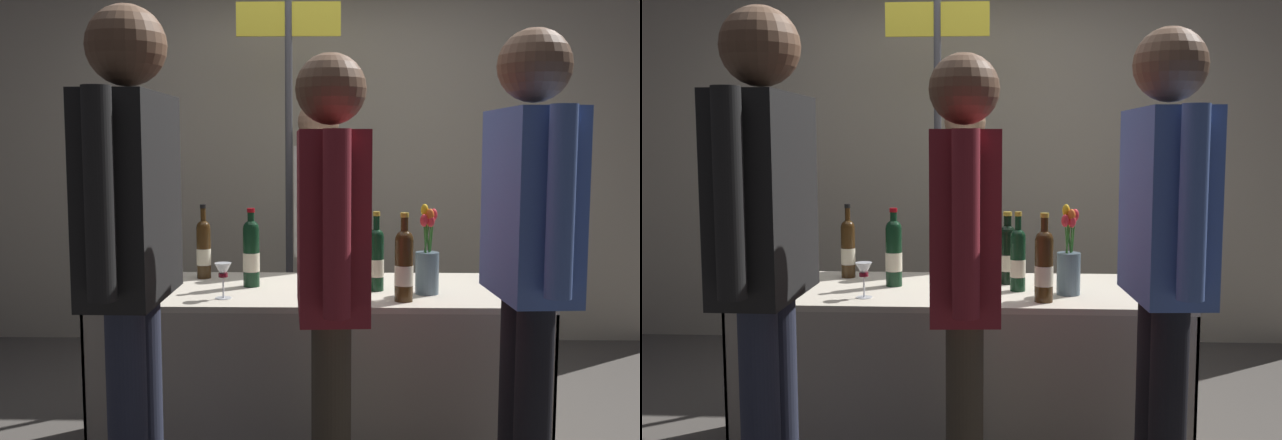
% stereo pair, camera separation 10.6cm
% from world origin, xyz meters
% --- Properties ---
extents(back_partition, '(5.04, 0.12, 2.74)m').
position_xyz_m(back_partition, '(0.00, 1.91, 1.37)').
color(back_partition, '#B2A893').
rests_on(back_partition, ground_plane).
extents(tasting_table, '(1.86, 0.76, 0.74)m').
position_xyz_m(tasting_table, '(0.00, 0.00, 0.52)').
color(tasting_table, beige).
rests_on(tasting_table, ground_plane).
extents(featured_wine_bottle, '(0.07, 0.07, 0.35)m').
position_xyz_m(featured_wine_bottle, '(-0.30, 0.03, 0.89)').
color(featured_wine_bottle, black).
rests_on(featured_wine_bottle, tasting_table).
extents(display_bottle_0, '(0.08, 0.08, 0.33)m').
position_xyz_m(display_bottle_0, '(0.20, 0.11, 0.88)').
color(display_bottle_0, black).
rests_on(display_bottle_0, tasting_table).
extents(display_bottle_1, '(0.07, 0.07, 0.34)m').
position_xyz_m(display_bottle_1, '(0.24, -0.05, 0.88)').
color(display_bottle_1, black).
rests_on(display_bottle_1, tasting_table).
extents(display_bottle_2, '(0.07, 0.07, 0.35)m').
position_xyz_m(display_bottle_2, '(-0.55, 0.22, 0.88)').
color(display_bottle_2, '#38230F').
rests_on(display_bottle_2, tasting_table).
extents(display_bottle_3, '(0.07, 0.07, 0.34)m').
position_xyz_m(display_bottle_3, '(-0.76, 0.19, 0.88)').
color(display_bottle_3, black).
rests_on(display_bottle_3, tasting_table).
extents(display_bottle_4, '(0.08, 0.08, 0.36)m').
position_xyz_m(display_bottle_4, '(0.34, -0.26, 0.89)').
color(display_bottle_4, '#38230F').
rests_on(display_bottle_4, tasting_table).
extents(wine_glass_near_vendor, '(0.07, 0.07, 0.15)m').
position_xyz_m(wine_glass_near_vendor, '(-0.39, -0.22, 0.85)').
color(wine_glass_near_vendor, silver).
rests_on(wine_glass_near_vendor, tasting_table).
extents(flower_vase, '(0.10, 0.10, 0.38)m').
position_xyz_m(flower_vase, '(0.45, -0.11, 0.87)').
color(flower_vase, slate).
rests_on(flower_vase, tasting_table).
extents(vendor_presenter, '(0.24, 0.60, 1.60)m').
position_xyz_m(vendor_presenter, '(-0.02, 0.71, 0.96)').
color(vendor_presenter, '#2D3347').
rests_on(vendor_presenter, ground_plane).
extents(taster_foreground_right, '(0.24, 0.61, 1.74)m').
position_xyz_m(taster_foreground_right, '(0.70, -0.74, 1.06)').
color(taster_foreground_right, black).
rests_on(taster_foreground_right, ground_plane).
extents(taster_foreground_left, '(0.24, 0.64, 1.66)m').
position_xyz_m(taster_foreground_left, '(0.05, -0.80, 1.00)').
color(taster_foreground_left, '#4C4233').
rests_on(taster_foreground_left, ground_plane).
extents(taster_foreground_centre, '(0.25, 0.63, 1.79)m').
position_xyz_m(taster_foreground_centre, '(-0.57, -0.91, 1.09)').
color(taster_foreground_centre, '#2D3347').
rests_on(taster_foreground_centre, ground_plane).
extents(booth_signpost, '(0.61, 0.04, 2.22)m').
position_xyz_m(booth_signpost, '(-0.21, 1.15, 1.41)').
color(booth_signpost, '#47474C').
rests_on(booth_signpost, ground_plane).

